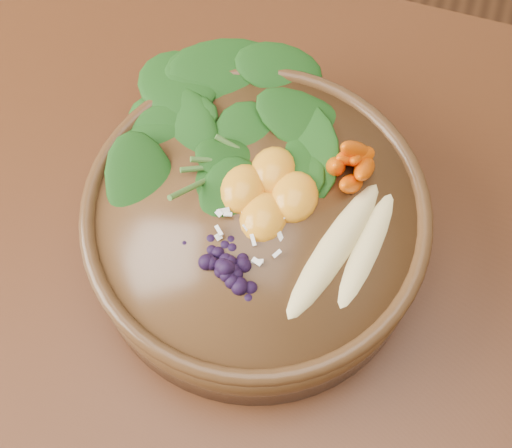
{
  "coord_description": "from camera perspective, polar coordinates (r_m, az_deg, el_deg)",
  "views": [
    {
      "loc": [
        0.02,
        -0.09,
        1.31
      ],
      "look_at": [
        -0.05,
        0.14,
        0.8
      ],
      "focal_mm": 50.0,
      "sensor_mm": 36.0,
      "label": 1
    }
  ],
  "objects": [
    {
      "name": "banana_halves",
      "position": [
        0.52,
        7.72,
        -1.44
      ],
      "size": [
        0.08,
        0.15,
        0.03
      ],
      "rotation": [
        0.0,
        0.0,
        -0.19
      ],
      "color": "#E0CC84",
      "rests_on": "stoneware_bowl"
    },
    {
      "name": "stoneware_bowl",
      "position": [
        0.57,
        0.0,
        -0.43
      ],
      "size": [
        0.31,
        0.31,
        0.07
      ],
      "primitive_type": "cylinder",
      "rotation": [
        0.0,
        0.0,
        -0.19
      ],
      "color": "#513218",
      "rests_on": "dining_table"
    },
    {
      "name": "kale_heap",
      "position": [
        0.56,
        -1.12,
        8.41
      ],
      "size": [
        0.2,
        0.19,
        0.04
      ],
      "primitive_type": null,
      "rotation": [
        0.0,
        0.0,
        -0.19
      ],
      "color": "#1B4514",
      "rests_on": "stoneware_bowl"
    },
    {
      "name": "mandarin_cluster",
      "position": [
        0.53,
        1.01,
        3.21
      ],
      "size": [
        0.09,
        0.1,
        0.03
      ],
      "primitive_type": null,
      "rotation": [
        0.0,
        0.0,
        -0.19
      ],
      "color": "orange",
      "rests_on": "stoneware_bowl"
    },
    {
      "name": "carrot_cluster",
      "position": [
        0.53,
        8.25,
        6.89
      ],
      "size": [
        0.06,
        0.06,
        0.07
      ],
      "primitive_type": null,
      "rotation": [
        0.0,
        0.0,
        -0.19
      ],
      "color": "#D64E00",
      "rests_on": "stoneware_bowl"
    },
    {
      "name": "blueberry_pile",
      "position": [
        0.5,
        -2.68,
        -3.0
      ],
      "size": [
        0.14,
        0.11,
        0.04
      ],
      "primitive_type": null,
      "rotation": [
        0.0,
        0.0,
        -0.19
      ],
      "color": "black",
      "rests_on": "stoneware_bowl"
    },
    {
      "name": "dining_table",
      "position": [
        0.65,
        0.21,
        -17.49
      ],
      "size": [
        1.6,
        0.9,
        0.75
      ],
      "color": "#331C0C",
      "rests_on": "ground"
    },
    {
      "name": "coconut_flakes",
      "position": [
        0.53,
        -0.76,
        -0.31
      ],
      "size": [
        0.1,
        0.08,
        0.01
      ],
      "primitive_type": null,
      "rotation": [
        0.0,
        0.0,
        -0.19
      ],
      "color": "white",
      "rests_on": "stoneware_bowl"
    }
  ]
}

